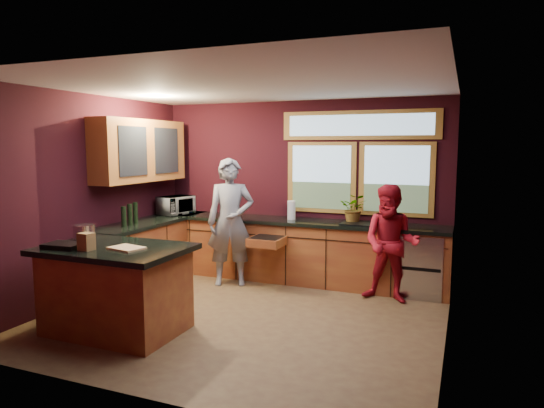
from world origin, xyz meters
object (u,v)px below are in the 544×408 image
Objects in this scene: person_grey at (230,222)px; stock_pot at (84,233)px; island at (116,289)px; cutting_board at (127,248)px; person_red at (391,244)px.

person_grey is 2.14m from stock_pot.
person_grey reaches higher than stock_pot.
cutting_board is at bearing -14.04° from island.
person_red is (2.62, 2.17, 0.29)m from island.
cutting_board is (-2.42, -2.22, 0.19)m from person_red.
person_grey is at bearing -172.90° from person_red.
island is 0.80m from stock_pot.
island is 6.46× the size of stock_pot.
island is 0.52m from cutting_board.
person_grey is at bearing 86.31° from cutting_board.
person_grey is 1.21× the size of person_red.
island is at bearing 165.96° from cutting_board.
person_red is 4.38× the size of cutting_board.
stock_pot reaches higher than cutting_board.
person_grey is (0.34, 2.09, 0.45)m from island.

